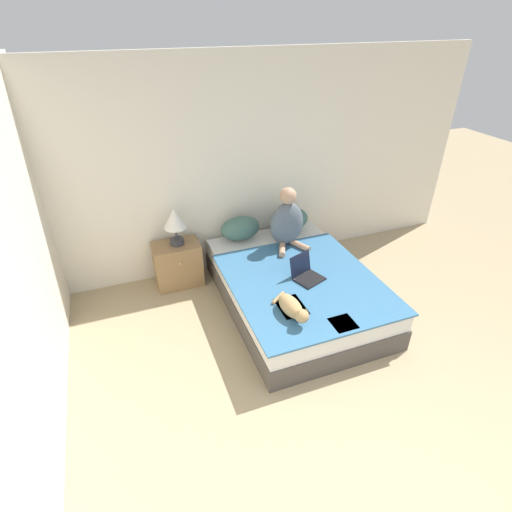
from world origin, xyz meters
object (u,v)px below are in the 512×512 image
Objects in this scene: pillow_far at (290,220)px; cat_tabby at (292,308)px; pillow_near at (240,228)px; laptop_open at (306,274)px; bed at (295,288)px; person_sitting at (287,222)px; table_lamp at (175,221)px; nightstand at (178,264)px.

pillow_far is 1.69m from cat_tabby.
pillow_near reaches higher than laptop_open.
pillow_far is (0.33, 0.89, 0.38)m from bed.
bed is at bearing -69.64° from pillow_near.
laptop_open is at bearing -97.84° from person_sitting.
pillow_far is at bearing 0.04° from table_lamp.
pillow_far is 0.87× the size of cat_tabby.
bed is 0.80m from person_sitting.
cat_tabby is 1.53× the size of laptop_open.
table_lamp reaches higher than pillow_near.
table_lamp is at bearing 117.41° from laptop_open.
laptop_open is at bearing -41.21° from nightstand.
bed is 4.37× the size of pillow_far.
cat_tabby is 0.64m from laptop_open.
person_sitting is (0.48, -0.32, 0.15)m from pillow_near.
person_sitting is 1.29m from table_lamp.
pillow_far is at bearing 69.62° from bed.
bed is at bearing -110.38° from pillow_far.
pillow_near is at bearing 89.35° from laptop_open.
nightstand is (-0.80, -0.01, -0.33)m from pillow_near.
laptop_open is at bearing -70.12° from pillow_near.
laptop_open is (-0.29, -1.04, -0.10)m from pillow_far.
person_sitting is 1.97× the size of laptop_open.
bed is 0.32m from laptop_open.
table_lamp is (-1.25, 0.32, 0.09)m from person_sitting.
pillow_near is 0.81m from table_lamp.
cat_tabby reaches higher than bed.
pillow_near is at bearing 180.00° from pillow_far.
nightstand is at bearing -179.24° from pillow_near.
bed is 3.90× the size of nightstand.
pillow_near is 0.89× the size of nightstand.
laptop_open is 1.58m from nightstand.
bed is at bearing 86.33° from laptop_open.
bed is at bearing -38.89° from table_lamp.
person_sitting is at bearing -14.13° from table_lamp.
person_sitting reaches higher than pillow_near.
table_lamp reaches higher than laptop_open.
pillow_far is 1.08× the size of table_lamp.
person_sitting is at bearing -120.76° from pillow_far.
person_sitting reaches higher than table_lamp.
table_lamp is at bearing -159.32° from cat_tabby.
laptop_open is at bearing -73.14° from bed.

